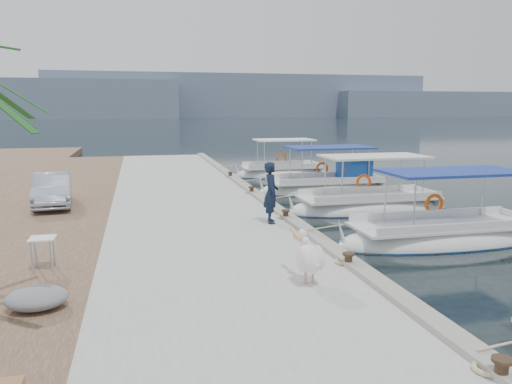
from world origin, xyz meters
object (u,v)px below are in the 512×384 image
(fishing_caique_d, at_px, (327,188))
(fishing_caique_b, at_px, (444,238))
(fishing_caique_c, at_px, (368,208))
(fishing_caique_e, at_px, (282,174))
(fisherman, at_px, (271,193))
(pelican, at_px, (309,257))
(parked_car, at_px, (52,190))

(fishing_caique_d, bearing_deg, fishing_caique_b, -89.80)
(fishing_caique_c, height_order, fishing_caique_e, same)
(fishing_caique_e, distance_m, fisherman, 14.70)
(fishing_caique_c, bearing_deg, fishing_caique_d, 88.93)
(fishing_caique_b, distance_m, pelican, 6.92)
(pelican, bearing_deg, fishing_caique_c, 57.30)
(fishing_caique_d, xyz_separation_m, fishing_caique_e, (-0.60, 5.97, -0.07))
(fishing_caique_b, bearing_deg, parked_car, 152.70)
(fishing_caique_e, xyz_separation_m, fisherman, (-4.43, -13.95, 1.34))
(pelican, height_order, fisherman, fisherman)
(fishing_caique_c, bearing_deg, pelican, -122.70)
(fishing_caique_d, bearing_deg, fishing_caique_c, -91.07)
(fishing_caique_e, bearing_deg, fishing_caique_c, -87.28)
(fishing_caique_d, relative_size, pelican, 4.89)
(pelican, distance_m, parked_car, 11.99)
(pelican, height_order, parked_car, parked_car)
(fishing_caique_b, bearing_deg, fishing_caique_e, 92.31)
(fishing_caique_c, xyz_separation_m, pelican, (-5.61, -8.74, 0.93))
(fishing_caique_d, bearing_deg, parked_car, -164.28)
(fishing_caique_e, bearing_deg, pelican, -104.67)
(fishing_caique_b, height_order, fishing_caique_e, same)
(fishing_caique_c, distance_m, fisherman, 6.04)
(fishing_caique_b, height_order, parked_car, fishing_caique_b)
(fisherman, height_order, parked_car, fisherman)
(fishing_caique_c, distance_m, pelican, 10.42)
(fishing_caique_b, height_order, fishing_caique_d, same)
(fishing_caique_c, bearing_deg, fishing_caique_e, 92.72)
(fisherman, distance_m, parked_car, 8.50)
(fishing_caique_d, relative_size, fishing_caique_e, 1.17)
(parked_car, bearing_deg, fishing_caique_c, -12.52)
(fishing_caique_e, distance_m, parked_car, 14.96)
(fishing_caique_e, xyz_separation_m, parked_car, (-11.60, -9.40, 0.98))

